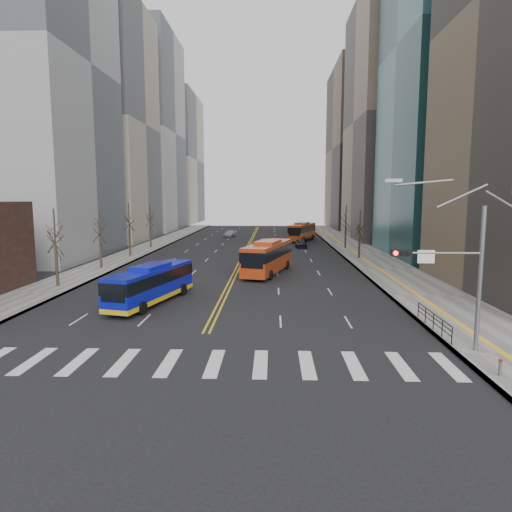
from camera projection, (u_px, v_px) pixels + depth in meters
ground at (192, 363)px, 23.38m from camera, size 220.00×220.00×0.00m
sidewalk_right at (363, 254)px, 67.33m from camera, size 7.00×130.00×0.15m
sidewalk_left at (135, 253)px, 68.55m from camera, size 5.00×130.00×0.15m
crosswalk at (192, 363)px, 23.38m from camera, size 26.70×4.00×0.01m
centerline at (248, 246)px, 77.88m from camera, size 0.55×100.00×0.01m
office_towers at (252, 116)px, 88.14m from camera, size 83.00×134.00×58.00m
signal_mast at (454, 265)px, 24.23m from camera, size 5.37×0.37×9.39m
pedestrian_railing at (434, 319)px, 28.71m from camera, size 0.06×6.06×1.02m
street_trees at (183, 225)px, 57.24m from camera, size 35.20×47.20×7.60m
blue_bus at (152, 283)px, 36.23m from camera, size 4.81×10.89×3.14m
red_bus_near at (268, 255)px, 50.17m from camera, size 5.63×11.94×3.68m
red_bus_far at (302, 231)px, 87.48m from camera, size 5.98×11.37×3.53m
car_white at (126, 289)px, 38.82m from camera, size 2.09×4.00×1.25m
car_dark_mid at (301, 243)px, 76.05m from camera, size 1.97×4.39×1.46m
car_silver at (229, 234)px, 95.90m from camera, size 2.66×4.92×1.36m
car_dark_far at (300, 239)px, 84.72m from camera, size 2.52×4.32×1.13m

